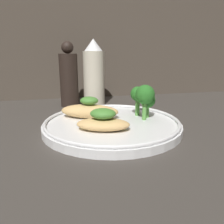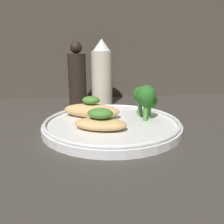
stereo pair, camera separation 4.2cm
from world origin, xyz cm
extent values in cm
cube|color=#3D3833|center=(0.00, 0.00, -0.50)|extent=(180.00, 180.00, 1.00)
cylinder|color=white|center=(0.00, 0.00, 0.70)|extent=(26.45, 26.45, 1.40)
torus|color=white|center=(0.00, 0.00, 1.70)|extent=(25.85, 25.85, 0.60)
ellipsoid|color=tan|center=(-2.58, -4.21, 2.44)|extent=(10.16, 7.12, 2.07)
ellipsoid|color=#478433|center=(-2.58, -4.21, 4.36)|extent=(5.28, 4.70, 1.76)
ellipsoid|color=tan|center=(-3.82, 3.91, 2.80)|extent=(12.75, 8.57, 2.80)
ellipsoid|color=#478433|center=(-3.82, 3.91, 5.02)|extent=(4.55, 4.13, 1.64)
cylinder|color=#569942|center=(7.86, 1.51, 2.68)|extent=(0.75, 0.75, 2.56)
sphere|color=#286B23|center=(7.86, 1.51, 5.06)|extent=(3.14, 3.14, 3.14)
cylinder|color=#569942|center=(6.40, 3.45, 3.20)|extent=(0.93, 0.93, 3.60)
sphere|color=#286B23|center=(6.40, 3.45, 6.08)|extent=(3.10, 3.10, 3.10)
cylinder|color=#569942|center=(6.62, 0.08, 3.30)|extent=(0.85, 0.85, 3.79)
sphere|color=#286B23|center=(6.62, 0.08, 6.53)|extent=(3.81, 3.81, 3.81)
cylinder|color=beige|center=(0.28, 22.00, 7.49)|extent=(5.93, 5.93, 14.98)
cone|color=white|center=(0.28, 22.00, 16.62)|extent=(5.04, 5.04, 3.29)
cylinder|color=black|center=(-6.94, 22.00, 7.15)|extent=(4.97, 4.97, 14.30)
sphere|color=black|center=(-6.94, 22.00, 15.91)|extent=(3.23, 3.23, 3.23)
camera|label=1|loc=(-9.34, -39.33, 14.04)|focal=35.00mm
camera|label=2|loc=(-5.23, -40.08, 14.04)|focal=35.00mm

